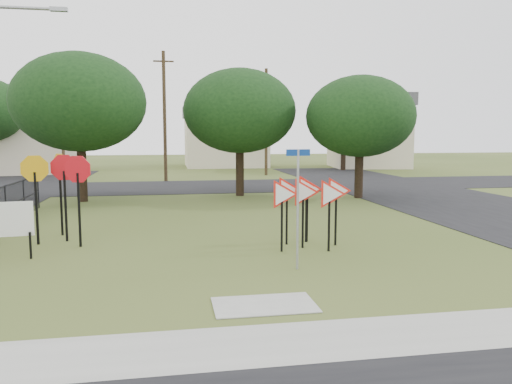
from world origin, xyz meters
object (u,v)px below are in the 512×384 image
street_name_sign (298,201)px  info_board (8,221)px  stop_sign_cluster (59,178)px  yield_sign_cluster (307,194)px

street_name_sign → info_board: size_ratio=1.91×
stop_sign_cluster → info_board: (-0.90, -2.10, -0.97)m
street_name_sign → info_board: street_name_sign is taller
street_name_sign → stop_sign_cluster: street_name_sign is taller
stop_sign_cluster → yield_sign_cluster: stop_sign_cluster is taller
yield_sign_cluster → info_board: bearing=-178.8°
yield_sign_cluster → street_name_sign: bearing=-111.0°
info_board → yield_sign_cluster: bearing=1.2°
info_board → stop_sign_cluster: bearing=66.8°
street_name_sign → yield_sign_cluster: street_name_sign is taller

